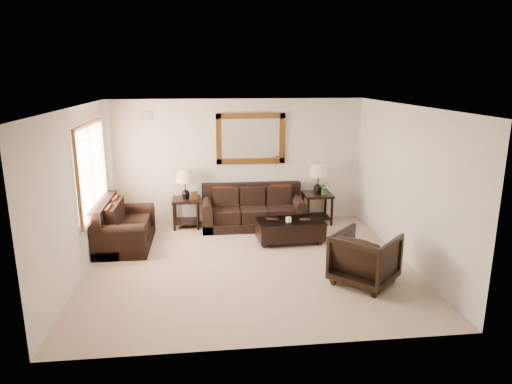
{
  "coord_description": "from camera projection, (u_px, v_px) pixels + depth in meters",
  "views": [
    {
      "loc": [
        -0.7,
        -7.31,
        3.19
      ],
      "look_at": [
        0.2,
        0.6,
        1.14
      ],
      "focal_mm": 32.0,
      "sensor_mm": 36.0,
      "label": 1
    }
  ],
  "objects": [
    {
      "name": "air_vent",
      "position": [
        146.0,
        116.0,
        9.5
      ],
      "size": [
        0.25,
        0.02,
        0.18
      ],
      "primitive_type": "cube",
      "color": "#999999",
      "rests_on": "room"
    },
    {
      "name": "end_table_left",
      "position": [
        186.0,
        190.0,
        9.67
      ],
      "size": [
        0.58,
        0.58,
        1.27
      ],
      "color": "black",
      "rests_on": "room"
    },
    {
      "name": "armchair",
      "position": [
        365.0,
        256.0,
        7.1
      ],
      "size": [
        1.21,
        1.21,
        0.91
      ],
      "primitive_type": "imported",
      "rotation": [
        0.0,
        0.0,
        2.36
      ],
      "color": "black",
      "rests_on": "floor"
    },
    {
      "name": "potted_plant",
      "position": [
        325.0,
        190.0,
        9.89
      ],
      "size": [
        0.27,
        0.3,
        0.22
      ],
      "primitive_type": "imported",
      "rotation": [
        0.0,
        0.0,
        0.08
      ],
      "color": "#296121",
      "rests_on": "end_table_right"
    },
    {
      "name": "loveseat",
      "position": [
        122.0,
        229.0,
        8.71
      ],
      "size": [
        0.95,
        1.61,
        0.9
      ],
      "rotation": [
        0.0,
        0.0,
        1.57
      ],
      "color": "black",
      "rests_on": "room"
    },
    {
      "name": "coffee_table",
      "position": [
        290.0,
        228.0,
        8.92
      ],
      "size": [
        1.34,
        0.79,
        0.55
      ],
      "rotation": [
        0.0,
        0.0,
        0.07
      ],
      "color": "black",
      "rests_on": "room"
    },
    {
      "name": "end_table_right",
      "position": [
        318.0,
        184.0,
        9.95
      ],
      "size": [
        0.61,
        0.61,
        1.34
      ],
      "color": "black",
      "rests_on": "room"
    },
    {
      "name": "room",
      "position": [
        248.0,
        189.0,
        7.57
      ],
      "size": [
        5.51,
        5.01,
        2.71
      ],
      "color": "tan",
      "rests_on": "ground"
    },
    {
      "name": "mirror",
      "position": [
        251.0,
        139.0,
        9.85
      ],
      "size": [
        1.5,
        0.06,
        1.1
      ],
      "color": "#4C270F",
      "rests_on": "room"
    },
    {
      "name": "window",
      "position": [
        92.0,
        170.0,
        8.09
      ],
      "size": [
        0.07,
        1.96,
        1.66
      ],
      "color": "white",
      "rests_on": "room"
    },
    {
      "name": "sofa",
      "position": [
        253.0,
        212.0,
        9.85
      ],
      "size": [
        2.18,
        0.94,
        0.89
      ],
      "color": "black",
      "rests_on": "room"
    }
  ]
}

